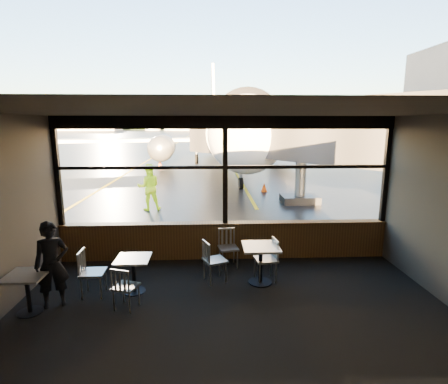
{
  "coord_description": "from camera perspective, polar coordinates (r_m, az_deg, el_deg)",
  "views": [
    {
      "loc": [
        -0.39,
        -8.29,
        3.32
      ],
      "look_at": [
        0.02,
        1.0,
        1.5
      ],
      "focal_mm": 28.0,
      "sensor_mm": 36.0,
      "label": 1
    }
  ],
  "objects": [
    {
      "name": "ground_plane",
      "position": [
        128.34,
        -2.39,
        9.55
      ],
      "size": [
        520.0,
        520.0,
        0.0
      ],
      "primitive_type": "plane",
      "color": "black",
      "rests_on": "ground"
    },
    {
      "name": "carpet_floor",
      "position": [
        6.25,
        1.56,
        -20.88
      ],
      "size": [
        8.0,
        6.0,
        0.01
      ],
      "primitive_type": "cube",
      "color": "black",
      "rests_on": "ground"
    },
    {
      "name": "ceiling",
      "position": [
        5.31,
        1.76,
        13.03
      ],
      "size": [
        8.0,
        6.0,
        0.04
      ],
      "primitive_type": "cube",
      "color": "#38332D",
      "rests_on": "ground"
    },
    {
      "name": "wall_back",
      "position": [
        2.8,
        6.48,
        -22.97
      ],
      "size": [
        8.0,
        0.04,
        3.5
      ],
      "primitive_type": "cube",
      "color": "#443F37",
      "rests_on": "ground"
    },
    {
      "name": "window_sill",
      "position": [
        8.78,
        0.17,
        -8.0
      ],
      "size": [
        8.0,
        0.28,
        0.9
      ],
      "primitive_type": "cube",
      "color": "#533619",
      "rests_on": "ground"
    },
    {
      "name": "window_header",
      "position": [
        8.3,
        0.18,
        11.28
      ],
      "size": [
        8.0,
        0.18,
        0.3
      ],
      "primitive_type": "cube",
      "color": "black",
      "rests_on": "ground"
    },
    {
      "name": "mullion_left",
      "position": [
        9.09,
        -25.58,
        2.91
      ],
      "size": [
        0.12,
        0.12,
        2.6
      ],
      "primitive_type": "cube",
      "color": "black",
      "rests_on": "ground"
    },
    {
      "name": "mullion_centre",
      "position": [
        8.38,
        0.18,
        3.39
      ],
      "size": [
        0.12,
        0.12,
        2.6
      ],
      "primitive_type": "cube",
      "color": "black",
      "rests_on": "ground"
    },
    {
      "name": "mullion_right",
      "position": [
        9.43,
        24.96,
        3.22
      ],
      "size": [
        0.12,
        0.12,
        2.6
      ],
      "primitive_type": "cube",
      "color": "black",
      "rests_on": "ground"
    },
    {
      "name": "window_transom",
      "position": [
        8.36,
        0.18,
        4.07
      ],
      "size": [
        8.0,
        0.1,
        0.08
      ],
      "primitive_type": "cube",
      "color": "black",
      "rests_on": "ground"
    },
    {
      "name": "airliner",
      "position": [
        29.25,
        -0.21,
        14.76
      ],
      "size": [
        29.83,
        35.27,
        10.42
      ],
      "primitive_type": null,
      "rotation": [
        0.0,
        0.0,
        0.04
      ],
      "color": "silver",
      "rests_on": "ground_plane"
    },
    {
      "name": "jet_bridge",
      "position": [
        14.38,
        13.7,
        7.34
      ],
      "size": [
        9.24,
        11.3,
        4.93
      ],
      "primitive_type": null,
      "color": "#2A2A2C",
      "rests_on": "ground_plane"
    },
    {
      "name": "cafe_table_near",
      "position": [
        7.53,
        5.98,
        -11.7
      ],
      "size": [
        0.75,
        0.75,
        0.83
      ],
      "primitive_type": null,
      "color": "#ADA89F",
      "rests_on": "carpet_floor"
    },
    {
      "name": "cafe_table_mid",
      "position": [
        7.36,
        -14.51,
        -13.0
      ],
      "size": [
        0.66,
        0.66,
        0.72
      ],
      "primitive_type": null,
      "color": "#A49E97",
      "rests_on": "carpet_floor"
    },
    {
      "name": "cafe_table_left",
      "position": [
        7.29,
        -29.33,
        -14.29
      ],
      "size": [
        0.67,
        0.67,
        0.74
      ],
      "primitive_type": null,
      "color": "gray",
      "rests_on": "carpet_floor"
    },
    {
      "name": "chair_near_e",
      "position": [
        7.64,
        6.82,
        -10.94
      ],
      "size": [
        0.58,
        0.58,
        0.93
      ],
      "primitive_type": null,
      "rotation": [
        0.0,
        0.0,
        1.71
      ],
      "color": "#B7B2A5",
      "rests_on": "carpet_floor"
    },
    {
      "name": "chair_near_w",
      "position": [
        7.56,
        -1.49,
        -11.15
      ],
      "size": [
        0.65,
        0.65,
        0.92
      ],
      "primitive_type": null,
      "rotation": [
        0.0,
        0.0,
        -1.19
      ],
      "color": "#B7B3A5",
      "rests_on": "carpet_floor"
    },
    {
      "name": "chair_near_n",
      "position": [
        8.27,
        0.71,
        -9.21
      ],
      "size": [
        0.57,
        0.57,
        0.91
      ],
      "primitive_type": null,
      "rotation": [
        0.0,
        0.0,
        3.31
      ],
      "color": "#B3AEA2",
      "rests_on": "carpet_floor"
    },
    {
      "name": "chair_mid_s",
      "position": [
        6.78,
        -15.71,
        -14.72
      ],
      "size": [
        0.58,
        0.58,
        0.83
      ],
      "primitive_type": null,
      "rotation": [
        0.0,
        0.0,
        -0.33
      ],
      "color": "#B4AEA2",
      "rests_on": "carpet_floor"
    },
    {
      "name": "chair_mid_w",
      "position": [
        7.41,
        -20.58,
        -12.27
      ],
      "size": [
        0.53,
        0.53,
        0.94
      ],
      "primitive_type": null,
      "rotation": [
        0.0,
        0.0,
        -1.54
      ],
      "color": "#BBB5A9",
      "rests_on": "carpet_floor"
    },
    {
      "name": "passenger",
      "position": [
        7.18,
        -26.29,
        -10.61
      ],
      "size": [
        0.69,
        0.58,
        1.61
      ],
      "primitive_type": "imported",
      "rotation": [
        0.0,
        0.0,
        0.39
      ],
      "color": "black",
      "rests_on": "carpet_floor"
    },
    {
      "name": "ground_crew",
      "position": [
        13.88,
        -12.17,
        0.79
      ],
      "size": [
        1.01,
        0.87,
        1.81
      ],
      "primitive_type": "imported",
      "rotation": [
        0.0,
        0.0,
        3.38
      ],
      "color": "#BFF219",
      "rests_on": "ground_plane"
    },
    {
      "name": "cone_nose",
      "position": [
        17.45,
        6.57,
        0.76
      ],
      "size": [
        0.32,
        0.32,
        0.45
      ],
      "primitive_type": "cone",
      "color": "#F84507",
      "rests_on": "ground_plane"
    },
    {
      "name": "cone_wing",
      "position": [
        28.76,
        -10.43,
        4.7
      ],
      "size": [
        0.33,
        0.33,
        0.46
      ],
      "primitive_type": "cone",
      "color": "#FF4808",
      "rests_on": "ground_plane"
    },
    {
      "name": "hangar_left",
      "position": [
        200.76,
        -23.25,
        10.79
      ],
      "size": [
        45.0,
        18.0,
        11.0
      ],
      "primitive_type": null,
      "color": "silver",
      "rests_on": "ground_plane"
    },
    {
      "name": "hangar_mid",
      "position": [
        193.3,
        -2.47,
        11.53
      ],
      "size": [
        38.0,
        15.0,
        10.0
      ],
      "primitive_type": null,
      "color": "silver",
      "rests_on": "ground_plane"
    },
    {
      "name": "hangar_right",
      "position": [
        195.86,
        15.75,
        11.42
      ],
      "size": [
        50.0,
        20.0,
        12.0
      ],
      "primitive_type": null,
      "color": "silver",
      "rests_on": "ground_plane"
    },
    {
      "name": "fuel_tank_a",
      "position": [
        192.58,
        -11.58,
        10.73
      ],
      "size": [
        8.0,
        8.0,
        6.0
      ],
      "primitive_type": "cylinder",
      "color": "silver",
      "rests_on": "ground_plane"
    },
    {
      "name": "fuel_tank_b",
      "position": [
        191.3,
        -8.57,
        10.83
      ],
      "size": [
        8.0,
        8.0,
        6.0
      ],
      "primitive_type": "cylinder",
      "color": "silver",
      "rests_on": "ground_plane"
    },
    {
      "name": "fuel_tank_c",
      "position": [
        190.54,
        -5.52,
        10.9
      ],
      "size": [
        8.0,
        8.0,
        6.0
      ],
      "primitive_type": "cylinder",
      "color": "silver",
      "rests_on": "ground_plane"
    },
    {
      "name": "treeline",
      "position": [
        218.31,
        -2.48,
        11.74
      ],
      "size": [
        360.0,
        3.0,
        12.0
      ],
      "primitive_type": "cube",
      "color": "black",
      "rests_on": "ground_plane"
    }
  ]
}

